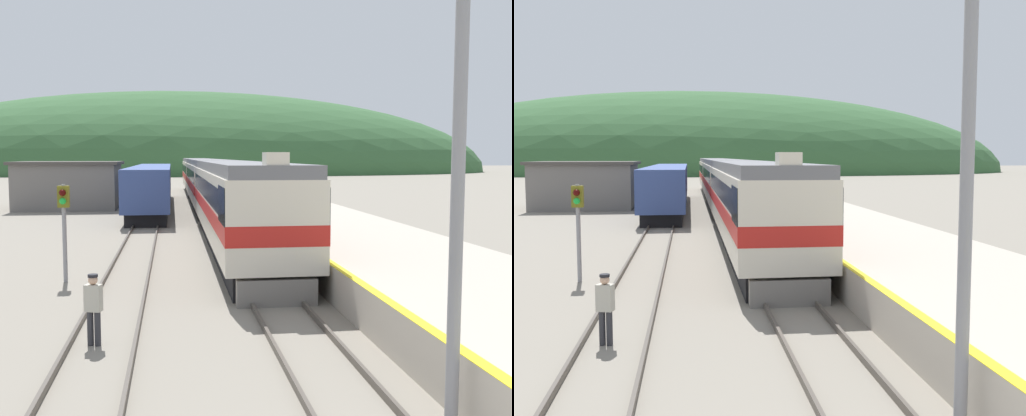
# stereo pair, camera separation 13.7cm
# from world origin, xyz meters

# --- Properties ---
(track_main) EXTENTS (1.52, 180.00, 0.16)m
(track_main) POSITION_xyz_m (0.00, 70.00, 0.08)
(track_main) COLOR #4C443D
(track_main) RESTS_ON ground
(track_siding) EXTENTS (1.52, 180.00, 0.16)m
(track_siding) POSITION_xyz_m (-4.44, 70.00, 0.08)
(track_siding) COLOR #4C443D
(track_siding) RESTS_ON ground
(platform) EXTENTS (6.05, 140.00, 1.11)m
(platform) POSITION_xyz_m (4.59, 50.00, 0.55)
(platform) COLOR #ADA393
(platform) RESTS_ON ground
(distant_hills) EXTENTS (163.43, 73.54, 41.37)m
(distant_hills) POSITION_xyz_m (0.00, 152.69, 0.00)
(distant_hills) COLOR #335B33
(distant_hills) RESTS_ON ground
(station_shed) EXTENTS (8.18, 7.09, 3.76)m
(station_shed) POSITION_xyz_m (-11.04, 44.62, 1.90)
(station_shed) COLOR slate
(station_shed) RESTS_ON ground
(express_train_lead_car) EXTENTS (2.95, 20.81, 4.29)m
(express_train_lead_car) POSITION_xyz_m (0.00, 21.04, 2.15)
(express_train_lead_car) COLOR black
(express_train_lead_car) RESTS_ON ground
(carriage_second) EXTENTS (2.94, 19.81, 3.93)m
(carriage_second) POSITION_xyz_m (0.00, 42.46, 2.14)
(carriage_second) COLOR black
(carriage_second) RESTS_ON ground
(carriage_third) EXTENTS (2.94, 19.81, 3.93)m
(carriage_third) POSITION_xyz_m (0.00, 63.16, 2.14)
(carriage_third) COLOR black
(carriage_third) RESTS_ON ground
(siding_train) EXTENTS (2.90, 28.32, 3.41)m
(siding_train) POSITION_xyz_m (-4.44, 43.79, 1.76)
(siding_train) COLOR black
(siding_train) RESTS_ON ground
(signal_mast_main) EXTENTS (2.20, 0.42, 8.81)m
(signal_mast_main) POSITION_xyz_m (1.27, 3.07, 5.79)
(signal_mast_main) COLOR gray
(signal_mast_main) RESTS_ON ground
(signal_post_siding) EXTENTS (0.36, 0.42, 3.26)m
(signal_post_siding) POSITION_xyz_m (-6.42, 15.18, 2.36)
(signal_post_siding) COLOR gray
(signal_post_siding) RESTS_ON ground
(track_worker) EXTENTS (0.41, 0.32, 1.60)m
(track_worker) POSITION_xyz_m (-4.62, 8.17, 0.90)
(track_worker) COLOR #2D2D33
(track_worker) RESTS_ON ground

